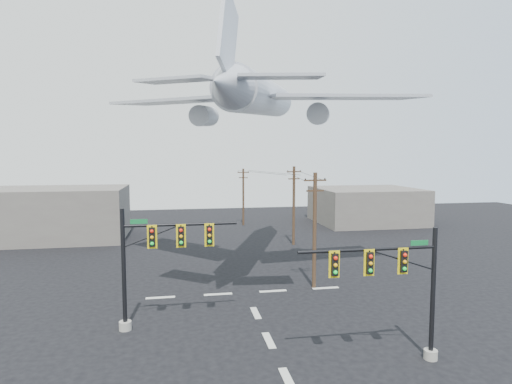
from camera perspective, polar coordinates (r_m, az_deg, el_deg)
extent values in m
plane|color=black|center=(20.70, 4.22, -23.62)|extent=(120.00, 120.00, 0.00)
cube|color=beige|center=(20.69, 4.22, -23.60)|extent=(0.40, 2.00, 0.01)
cube|color=beige|center=(24.18, 1.72, -19.15)|extent=(0.40, 2.00, 0.01)
cube|color=beige|center=(27.81, -0.05, -15.82)|extent=(0.40, 2.00, 0.01)
cube|color=beige|center=(31.22, -12.63, -13.57)|extent=(2.00, 0.40, 0.01)
cube|color=beige|center=(31.30, -5.08, -13.42)|extent=(2.00, 0.40, 0.01)
cube|color=beige|center=(31.88, 2.29, -13.05)|extent=(2.00, 0.40, 0.01)
cube|color=beige|center=(32.94, 9.26, -12.51)|extent=(2.00, 0.40, 0.01)
cylinder|color=gray|center=(23.76, 22.25, -19.42)|extent=(0.65, 0.65, 0.46)
cylinder|color=black|center=(22.70, 22.52, -12.48)|extent=(0.22, 0.22, 6.48)
cylinder|color=black|center=(20.51, 14.73, -7.43)|extent=(6.73, 0.15, 0.15)
cylinder|color=black|center=(21.39, 18.84, -8.55)|extent=(3.55, 0.07, 0.07)
cube|color=black|center=(21.28, 19.02, -8.70)|extent=(0.31, 0.28, 1.02)
cube|color=yellow|center=(21.29, 18.99, -8.69)|extent=(0.51, 0.04, 1.25)
sphere|color=red|center=(21.07, 19.25, -7.94)|extent=(0.19, 0.19, 0.19)
sphere|color=orange|center=(21.14, 19.23, -8.80)|extent=(0.19, 0.19, 0.19)
sphere|color=#0CC530|center=(21.22, 19.20, -9.64)|extent=(0.19, 0.19, 0.19)
cube|color=black|center=(20.52, 14.86, -9.10)|extent=(0.31, 0.28, 1.02)
cube|color=yellow|center=(20.54, 14.84, -9.09)|extent=(0.51, 0.04, 1.25)
sphere|color=red|center=(20.31, 15.07, -8.32)|extent=(0.19, 0.19, 0.19)
sphere|color=orange|center=(20.39, 15.05, -9.20)|extent=(0.19, 0.19, 0.19)
sphere|color=#0CC530|center=(20.47, 15.03, -10.08)|extent=(0.19, 0.19, 0.19)
cube|color=black|center=(19.88, 10.40, -9.47)|extent=(0.31, 0.28, 1.02)
cube|color=yellow|center=(19.90, 10.38, -9.46)|extent=(0.51, 0.04, 1.25)
sphere|color=red|center=(19.66, 10.58, -8.67)|extent=(0.19, 0.19, 0.19)
sphere|color=orange|center=(19.74, 10.56, -9.58)|extent=(0.19, 0.19, 0.19)
sphere|color=#0CC530|center=(19.83, 10.55, -10.49)|extent=(0.19, 0.19, 0.19)
cube|color=#0E632D|center=(21.59, 20.96, -6.35)|extent=(0.88, 0.04, 0.24)
cylinder|color=gray|center=(26.41, -17.03, -16.67)|extent=(0.69, 0.69, 0.50)
cylinder|color=black|center=(25.40, -17.22, -9.90)|extent=(0.24, 0.24, 6.93)
cylinder|color=black|center=(24.68, -9.99, -4.30)|extent=(6.38, 0.16, 0.16)
cylinder|color=black|center=(24.84, -13.67, -5.70)|extent=(3.40, 0.08, 0.08)
cube|color=black|center=(24.70, -13.69, -5.83)|extent=(0.34, 0.30, 1.09)
cube|color=yellow|center=(24.71, -13.68, -5.82)|extent=(0.54, 0.04, 1.34)
sphere|color=red|center=(24.47, -13.73, -5.11)|extent=(0.20, 0.20, 0.20)
sphere|color=orange|center=(24.53, -13.71, -5.91)|extent=(0.20, 0.20, 0.20)
sphere|color=#0CC530|center=(24.60, -13.69, -6.70)|extent=(0.20, 0.20, 0.20)
cube|color=black|center=(24.65, -9.96, -5.79)|extent=(0.34, 0.30, 1.09)
cube|color=yellow|center=(24.67, -9.96, -5.78)|extent=(0.54, 0.04, 1.34)
sphere|color=red|center=(24.42, -9.97, -5.06)|extent=(0.20, 0.20, 0.20)
sphere|color=orange|center=(24.48, -9.96, -5.86)|extent=(0.20, 0.20, 0.20)
sphere|color=#0CC530|center=(24.55, -9.95, -6.65)|extent=(0.20, 0.20, 0.20)
cube|color=black|center=(24.70, -6.24, -5.71)|extent=(0.34, 0.30, 1.09)
cube|color=yellow|center=(24.72, -6.24, -5.71)|extent=(0.54, 0.04, 1.34)
sphere|color=red|center=(24.47, -6.22, -4.99)|extent=(0.20, 0.20, 0.20)
sphere|color=orange|center=(24.54, -6.21, -5.79)|extent=(0.20, 0.20, 0.20)
sphere|color=#0CC530|center=(24.60, -6.21, -6.58)|extent=(0.20, 0.20, 0.20)
cube|color=#0E632D|center=(24.69, -15.35, -3.82)|extent=(0.94, 0.04, 0.26)
cylinder|color=#442B1D|center=(31.92, 7.82, -5.13)|extent=(0.29, 0.29, 8.59)
cube|color=#442B1D|center=(31.47, 7.90, 1.55)|extent=(1.72, 0.26, 0.11)
cube|color=#442B1D|center=(31.53, 7.88, 0.17)|extent=(1.34, 0.23, 0.11)
cylinder|color=black|center=(31.17, 6.61, 1.71)|extent=(0.10, 0.10, 0.11)
cylinder|color=black|center=(31.47, 7.90, 1.72)|extent=(0.10, 0.10, 0.11)
cylinder|color=black|center=(31.77, 9.17, 1.74)|extent=(0.10, 0.10, 0.11)
cylinder|color=#442B1D|center=(46.71, 5.06, -1.85)|extent=(0.29, 0.29, 8.60)
cube|color=#442B1D|center=(46.41, 5.09, 2.72)|extent=(1.71, 0.54, 0.12)
cube|color=#442B1D|center=(46.45, 5.09, 1.76)|extent=(1.34, 0.44, 0.12)
cylinder|color=black|center=(46.03, 4.26, 2.82)|extent=(0.10, 0.10, 0.12)
cylinder|color=black|center=(46.41, 5.10, 2.84)|extent=(0.10, 0.10, 0.12)
cylinder|color=black|center=(46.79, 5.92, 2.85)|extent=(0.10, 0.10, 0.12)
cylinder|color=#442B1D|center=(59.43, -1.71, -0.67)|extent=(0.27, 0.27, 7.90)
cube|color=#442B1D|center=(59.18, -1.71, 2.61)|extent=(1.56, 0.64, 0.11)
cube|color=#442B1D|center=(59.22, -1.71, 1.92)|extent=(1.22, 0.52, 0.11)
cylinder|color=black|center=(59.32, -2.40, 2.71)|extent=(0.09, 0.09, 0.11)
cylinder|color=black|center=(59.18, -1.71, 2.70)|extent=(0.09, 0.09, 0.11)
cylinder|color=black|center=(59.05, -1.03, 2.70)|extent=(0.09, 0.09, 0.11)
cylinder|color=black|center=(38.72, 5.14, 2.17)|extent=(2.48, 14.88, 0.03)
cylinder|color=black|center=(52.56, 0.48, 2.61)|extent=(3.48, 13.76, 0.03)
cylinder|color=black|center=(39.15, 7.31, 2.18)|extent=(2.50, 14.88, 0.03)
cylinder|color=black|center=(52.86, 2.07, 2.62)|extent=(3.59, 13.76, 0.03)
cylinder|color=#AEB2BA|center=(35.78, 0.65, 12.62)|extent=(9.64, 18.96, 4.36)
cone|color=#AEB2BA|center=(47.23, 3.15, 11.80)|extent=(4.39, 5.20, 3.31)
cone|color=#AEB2BA|center=(24.47, -4.23, 14.14)|extent=(4.10, 5.08, 3.01)
cube|color=#AEB2BA|center=(36.29, -10.47, 11.84)|extent=(11.56, 11.74, 0.54)
cube|color=#AEB2BA|center=(33.91, 11.79, 12.29)|extent=(12.51, 5.11, 0.54)
cylinder|color=#AEB2BA|center=(36.33, -6.91, 10.03)|extent=(2.70, 3.52, 1.91)
cylinder|color=#AEB2BA|center=(34.68, 8.33, 10.25)|extent=(2.70, 3.52, 1.91)
cube|color=#AEB2BA|center=(25.88, -3.75, 20.19)|extent=(1.82, 4.28, 5.47)
cube|color=#AEB2BA|center=(25.93, -10.60, 14.48)|extent=(5.03, 4.44, 0.32)
cube|color=#AEB2BA|center=(24.45, 3.17, 15.14)|extent=(4.89, 2.55, 0.32)
cube|color=#646058|center=(55.22, -26.35, -2.64)|extent=(18.00, 10.00, 6.00)
cube|color=#646058|center=(63.84, 14.49, -1.74)|extent=(14.00, 12.00, 5.00)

